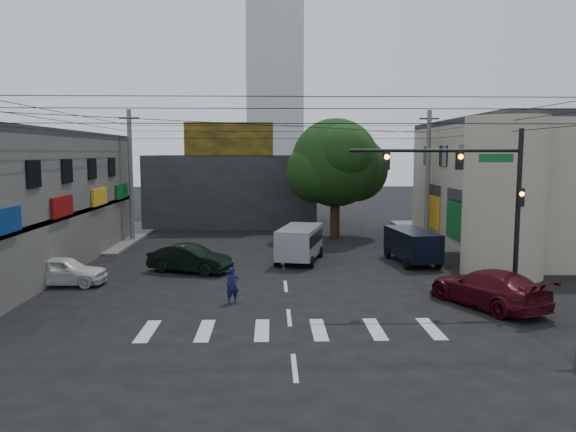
{
  "coord_description": "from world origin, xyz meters",
  "views": [
    {
      "loc": [
        -0.66,
        -23.66,
        6.22
      ],
      "look_at": [
        0.17,
        4.0,
        3.09
      ],
      "focal_mm": 35.0,
      "sensor_mm": 36.0,
      "label": 1
    }
  ],
  "objects_px": {
    "utility_pole_far_right": "(428,175)",
    "white_compact": "(62,271)",
    "navy_van": "(412,247)",
    "traffic_officer": "(233,285)",
    "street_tree": "(335,163)",
    "maroon_sedan": "(488,288)",
    "silver_minivan": "(300,244)",
    "utility_pole_far_left": "(131,176)",
    "dark_sedan": "(190,259)",
    "traffic_gantry": "(479,187)"
  },
  "relations": [
    {
      "from": "navy_van",
      "to": "utility_pole_far_right",
      "type": "bearing_deg",
      "value": -27.26
    },
    {
      "from": "street_tree",
      "to": "navy_van",
      "type": "bearing_deg",
      "value": -71.17
    },
    {
      "from": "dark_sedan",
      "to": "maroon_sedan",
      "type": "distance_m",
      "value": 14.77
    },
    {
      "from": "traffic_officer",
      "to": "street_tree",
      "type": "bearing_deg",
      "value": 51.67
    },
    {
      "from": "maroon_sedan",
      "to": "navy_van",
      "type": "height_order",
      "value": "navy_van"
    },
    {
      "from": "traffic_gantry",
      "to": "silver_minivan",
      "type": "height_order",
      "value": "traffic_gantry"
    },
    {
      "from": "dark_sedan",
      "to": "traffic_officer",
      "type": "height_order",
      "value": "traffic_officer"
    },
    {
      "from": "maroon_sedan",
      "to": "silver_minivan",
      "type": "distance_m",
      "value": 12.03
    },
    {
      "from": "utility_pole_far_left",
      "to": "white_compact",
      "type": "distance_m",
      "value": 14.01
    },
    {
      "from": "utility_pole_far_right",
      "to": "maroon_sedan",
      "type": "xyz_separation_m",
      "value": [
        -2.41,
        -17.71,
        -3.83
      ]
    },
    {
      "from": "street_tree",
      "to": "utility_pole_far_right",
      "type": "distance_m",
      "value": 6.63
    },
    {
      "from": "maroon_sedan",
      "to": "navy_van",
      "type": "xyz_separation_m",
      "value": [
        -0.8,
        9.08,
        0.17
      ]
    },
    {
      "from": "utility_pole_far_right",
      "to": "maroon_sedan",
      "type": "height_order",
      "value": "utility_pole_far_right"
    },
    {
      "from": "street_tree",
      "to": "maroon_sedan",
      "type": "bearing_deg",
      "value": -77.67
    },
    {
      "from": "dark_sedan",
      "to": "white_compact",
      "type": "xyz_separation_m",
      "value": [
        -5.58,
        -2.75,
        -0.02
      ]
    },
    {
      "from": "utility_pole_far_left",
      "to": "dark_sedan",
      "type": "relative_size",
      "value": 1.99
    },
    {
      "from": "utility_pole_far_right",
      "to": "white_compact",
      "type": "distance_m",
      "value": 25.24
    },
    {
      "from": "maroon_sedan",
      "to": "silver_minivan",
      "type": "height_order",
      "value": "silver_minivan"
    },
    {
      "from": "street_tree",
      "to": "utility_pole_far_left",
      "type": "height_order",
      "value": "utility_pole_far_left"
    },
    {
      "from": "silver_minivan",
      "to": "traffic_officer",
      "type": "relative_size",
      "value": 3.3
    },
    {
      "from": "utility_pole_far_left",
      "to": "maroon_sedan",
      "type": "distance_m",
      "value": 25.96
    },
    {
      "from": "traffic_gantry",
      "to": "utility_pole_far_right",
      "type": "bearing_deg",
      "value": 81.06
    },
    {
      "from": "traffic_officer",
      "to": "white_compact",
      "type": "bearing_deg",
      "value": 138.56
    },
    {
      "from": "white_compact",
      "to": "traffic_gantry",
      "type": "bearing_deg",
      "value": -98.87
    },
    {
      "from": "traffic_gantry",
      "to": "white_compact",
      "type": "relative_size",
      "value": 1.74
    },
    {
      "from": "utility_pole_far_left",
      "to": "maroon_sedan",
      "type": "xyz_separation_m",
      "value": [
        18.59,
        -17.71,
        -3.83
      ]
    },
    {
      "from": "white_compact",
      "to": "maroon_sedan",
      "type": "height_order",
      "value": "maroon_sedan"
    },
    {
      "from": "maroon_sedan",
      "to": "dark_sedan",
      "type": "bearing_deg",
      "value": -52.95
    },
    {
      "from": "navy_van",
      "to": "traffic_officer",
      "type": "height_order",
      "value": "navy_van"
    },
    {
      "from": "traffic_gantry",
      "to": "navy_van",
      "type": "height_order",
      "value": "traffic_gantry"
    },
    {
      "from": "white_compact",
      "to": "traffic_officer",
      "type": "relative_size",
      "value": 2.75
    },
    {
      "from": "silver_minivan",
      "to": "traffic_gantry",
      "type": "bearing_deg",
      "value": -128.71
    },
    {
      "from": "utility_pole_far_right",
      "to": "silver_minivan",
      "type": "relative_size",
      "value": 1.85
    },
    {
      "from": "utility_pole_far_right",
      "to": "dark_sedan",
      "type": "height_order",
      "value": "utility_pole_far_right"
    },
    {
      "from": "dark_sedan",
      "to": "white_compact",
      "type": "bearing_deg",
      "value": 137.26
    },
    {
      "from": "traffic_gantry",
      "to": "traffic_officer",
      "type": "height_order",
      "value": "traffic_gantry"
    },
    {
      "from": "street_tree",
      "to": "utility_pole_far_right",
      "type": "height_order",
      "value": "utility_pole_far_right"
    },
    {
      "from": "utility_pole_far_left",
      "to": "street_tree",
      "type": "bearing_deg",
      "value": 3.95
    },
    {
      "from": "traffic_gantry",
      "to": "maroon_sedan",
      "type": "distance_m",
      "value": 4.13
    },
    {
      "from": "maroon_sedan",
      "to": "traffic_officer",
      "type": "distance_m",
      "value": 10.4
    },
    {
      "from": "white_compact",
      "to": "navy_van",
      "type": "height_order",
      "value": "navy_van"
    },
    {
      "from": "dark_sedan",
      "to": "silver_minivan",
      "type": "xyz_separation_m",
      "value": [
        5.88,
        2.68,
        0.28
      ]
    },
    {
      "from": "traffic_gantry",
      "to": "navy_van",
      "type": "relative_size",
      "value": 1.48
    },
    {
      "from": "utility_pole_far_right",
      "to": "navy_van",
      "type": "distance_m",
      "value": 9.91
    },
    {
      "from": "utility_pole_far_right",
      "to": "silver_minivan",
      "type": "height_order",
      "value": "utility_pole_far_right"
    },
    {
      "from": "street_tree",
      "to": "utility_pole_far_right",
      "type": "bearing_deg",
      "value": -8.75
    },
    {
      "from": "street_tree",
      "to": "traffic_gantry",
      "type": "distance_m",
      "value": 18.42
    },
    {
      "from": "traffic_gantry",
      "to": "white_compact",
      "type": "bearing_deg",
      "value": 169.04
    },
    {
      "from": "traffic_gantry",
      "to": "dark_sedan",
      "type": "relative_size",
      "value": 1.56
    },
    {
      "from": "traffic_officer",
      "to": "navy_van",
      "type": "bearing_deg",
      "value": 21.73
    }
  ]
}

